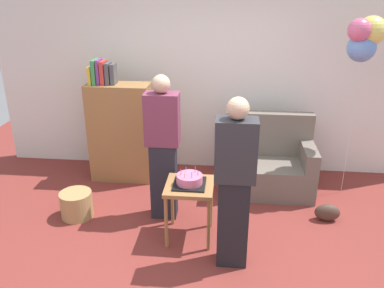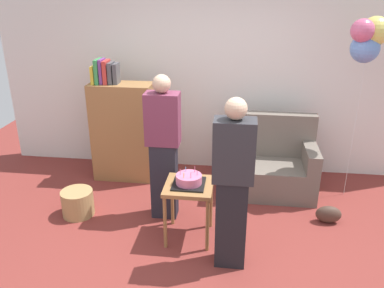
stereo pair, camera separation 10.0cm
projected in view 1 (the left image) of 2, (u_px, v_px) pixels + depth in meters
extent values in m
plane|color=maroon|center=(203.00, 252.00, 3.98)|extent=(8.00, 8.00, 0.00)
cube|color=silver|center=(216.00, 73.00, 5.35)|extent=(6.00, 0.10, 2.70)
cube|color=#6B6056|center=(268.00, 176.00, 5.06)|extent=(1.10, 0.70, 0.40)
cube|color=#6B6056|center=(269.00, 133.00, 5.13)|extent=(1.10, 0.16, 0.56)
cube|color=#6B6056|center=(231.00, 152.00, 4.99)|extent=(0.16, 0.70, 0.24)
cube|color=#6B6056|center=(308.00, 155.00, 4.90)|extent=(0.16, 0.70, 0.24)
cube|color=olive|center=(121.00, 133.00, 5.24)|extent=(0.80, 0.36, 1.30)
cube|color=gold|center=(92.00, 75.00, 4.98)|extent=(0.04, 0.24, 0.22)
cube|color=#38934C|center=(96.00, 72.00, 4.96)|extent=(0.04, 0.24, 0.30)
cube|color=#7F3D93|center=(99.00, 72.00, 4.95)|extent=(0.04, 0.19, 0.30)
cube|color=red|center=(104.00, 72.00, 4.95)|extent=(0.05, 0.21, 0.29)
cube|color=#4C4C51|center=(109.00, 73.00, 4.95)|extent=(0.05, 0.19, 0.27)
cube|color=#4C4C51|center=(114.00, 74.00, 4.95)|extent=(0.05, 0.16, 0.25)
cube|color=olive|center=(190.00, 186.00, 4.00)|extent=(0.48, 0.48, 0.04)
cylinder|color=olive|center=(166.00, 223.00, 3.94)|extent=(0.04, 0.04, 0.57)
cylinder|color=olive|center=(209.00, 225.00, 3.90)|extent=(0.04, 0.04, 0.57)
cylinder|color=olive|center=(172.00, 201.00, 4.33)|extent=(0.04, 0.04, 0.57)
cylinder|color=olive|center=(211.00, 203.00, 4.29)|extent=(0.04, 0.04, 0.57)
cube|color=black|center=(189.00, 184.00, 3.99)|extent=(0.32, 0.32, 0.02)
cylinder|color=#D66B93|center=(189.00, 179.00, 3.97)|extent=(0.26, 0.26, 0.09)
cylinder|color=#EA668C|center=(198.00, 173.00, 3.94)|extent=(0.01, 0.01, 0.05)
cylinder|color=#EA668C|center=(195.00, 169.00, 4.00)|extent=(0.01, 0.01, 0.06)
cylinder|color=#66B2E5|center=(186.00, 169.00, 4.01)|extent=(0.01, 0.01, 0.05)
cylinder|color=#EA668C|center=(181.00, 172.00, 3.94)|extent=(0.01, 0.01, 0.06)
cylinder|color=#F2CC4C|center=(185.00, 175.00, 3.88)|extent=(0.01, 0.01, 0.06)
cylinder|color=#EA668C|center=(192.00, 175.00, 3.88)|extent=(0.01, 0.01, 0.06)
cube|color=#23232D|center=(164.00, 180.00, 4.44)|extent=(0.28, 0.20, 0.88)
cube|color=#75334C|center=(162.00, 119.00, 4.17)|extent=(0.36, 0.22, 0.56)
sphere|color=#D1A889|center=(161.00, 84.00, 4.03)|extent=(0.19, 0.19, 0.19)
cube|color=black|center=(233.00, 222.00, 3.68)|extent=(0.28, 0.20, 0.88)
cube|color=#2D2D33|center=(236.00, 150.00, 3.41)|extent=(0.36, 0.22, 0.56)
sphere|color=#D1A889|center=(238.00, 108.00, 3.26)|extent=(0.19, 0.19, 0.19)
cylinder|color=#A88451|center=(77.00, 204.00, 4.53)|extent=(0.36, 0.36, 0.30)
ellipsoid|color=#473328|center=(327.00, 212.00, 4.46)|extent=(0.28, 0.14, 0.20)
cylinder|color=silver|center=(352.00, 123.00, 4.74)|extent=(0.00, 0.00, 1.86)
sphere|color=#668ED6|center=(362.00, 48.00, 4.41)|extent=(0.32, 0.32, 0.32)
sphere|color=#D65B84|center=(359.00, 30.00, 4.27)|extent=(0.25, 0.25, 0.25)
sphere|color=#E5D666|center=(372.00, 31.00, 4.34)|extent=(0.32, 0.32, 0.32)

